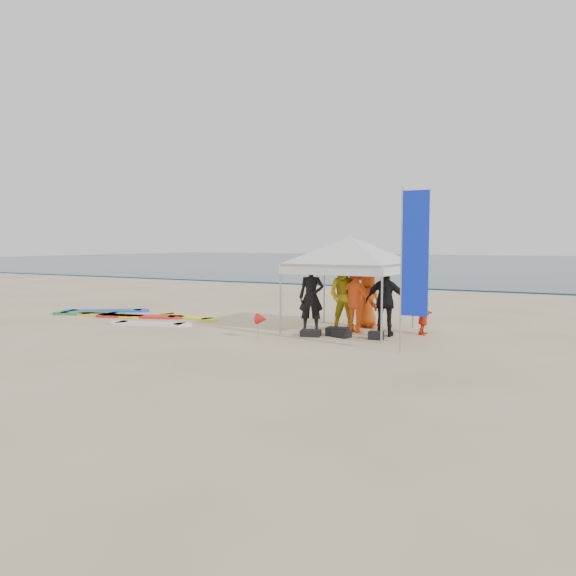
# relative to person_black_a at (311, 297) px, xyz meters

# --- Properties ---
(ground) EXTENTS (120.00, 120.00, 0.00)m
(ground) POSITION_rel_person_black_a_xyz_m (-0.68, -3.26, -0.92)
(ground) COLOR beige
(ground) RESTS_ON ground
(ocean) EXTENTS (160.00, 84.00, 0.08)m
(ocean) POSITION_rel_person_black_a_xyz_m (-0.68, 56.74, -0.88)
(ocean) COLOR #0C2633
(ocean) RESTS_ON ground
(shoreline_foam) EXTENTS (160.00, 1.20, 0.01)m
(shoreline_foam) POSITION_rel_person_black_a_xyz_m (-0.68, 14.94, -0.91)
(shoreline_foam) COLOR silver
(shoreline_foam) RESTS_ON ground
(person_black_a) EXTENTS (0.78, 0.65, 1.83)m
(person_black_a) POSITION_rel_person_black_a_xyz_m (0.00, 0.00, 0.00)
(person_black_a) COLOR black
(person_black_a) RESTS_ON ground
(person_yellow) EXTENTS (0.98, 0.79, 1.92)m
(person_yellow) POSITION_rel_person_black_a_xyz_m (0.83, 0.35, 0.04)
(person_yellow) COLOR gold
(person_yellow) RESTS_ON ground
(person_orange_a) EXTENTS (1.39, 1.04, 1.90)m
(person_orange_a) POSITION_rel_person_black_a_xyz_m (1.15, 0.43, 0.03)
(person_orange_a) COLOR #EF4B15
(person_orange_a) RESTS_ON ground
(person_black_b) EXTENTS (1.09, 0.54, 1.79)m
(person_black_b) POSITION_rel_person_black_a_xyz_m (2.06, 0.09, -0.02)
(person_black_b) COLOR black
(person_black_b) RESTS_ON ground
(person_orange_b) EXTENTS (0.84, 0.63, 1.56)m
(person_orange_b) POSITION_rel_person_black_a_xyz_m (1.13, 1.32, -0.14)
(person_orange_b) COLOR #C64811
(person_orange_b) RESTS_ON ground
(person_seated) EXTENTS (0.33, 0.92, 0.98)m
(person_seated) POSITION_rel_person_black_a_xyz_m (2.83, 0.83, -0.43)
(person_seated) COLOR red
(person_seated) RESTS_ON ground
(canopy_tent) EXTENTS (3.87, 3.87, 2.92)m
(canopy_tent) POSITION_rel_person_black_a_xyz_m (0.93, 0.44, 1.62)
(canopy_tent) COLOR #A5A5A8
(canopy_tent) RESTS_ON ground
(feather_flag) EXTENTS (0.60, 0.04, 3.59)m
(feather_flag) POSITION_rel_person_black_a_xyz_m (3.29, -1.83, 1.20)
(feather_flag) COLOR #A5A5A8
(feather_flag) RESTS_ON ground
(marker_pennant) EXTENTS (0.28, 0.28, 0.64)m
(marker_pennant) POSITION_rel_person_black_a_xyz_m (-0.52, -1.74, -0.42)
(marker_pennant) COLOR #A5A5A8
(marker_pennant) RESTS_ON ground
(gear_pile) EXTENTS (2.13, 0.84, 0.22)m
(gear_pile) POSITION_rel_person_black_a_xyz_m (1.00, -0.57, -0.82)
(gear_pile) COLOR black
(gear_pile) RESTS_ON ground
(surfboard_spread) EXTENTS (5.76, 3.07, 0.07)m
(surfboard_spread) POSITION_rel_person_black_a_xyz_m (-6.42, -0.18, -0.88)
(surfboard_spread) COLOR #248439
(surfboard_spread) RESTS_ON ground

